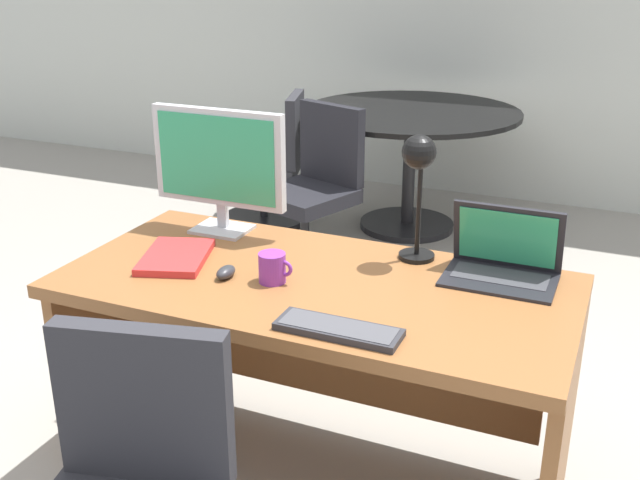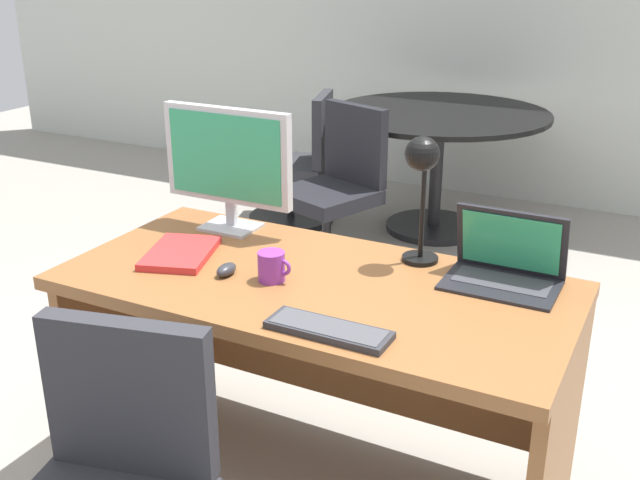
{
  "view_description": "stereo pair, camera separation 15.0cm",
  "coord_description": "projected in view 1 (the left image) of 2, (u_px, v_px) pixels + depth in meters",
  "views": [
    {
      "loc": [
        0.86,
        -1.97,
        1.72
      ],
      "look_at": [
        0.0,
        0.04,
        0.87
      ],
      "focal_mm": 42.3,
      "sensor_mm": 36.0,
      "label": 1
    },
    {
      "loc": [
        1.0,
        -1.9,
        1.72
      ],
      "look_at": [
        0.0,
        0.04,
        0.87
      ],
      "focal_mm": 42.3,
      "sensor_mm": 36.0,
      "label": 2
    }
  ],
  "objects": [
    {
      "name": "desk",
      "position": [
        321.0,
        332.0,
        2.47
      ],
      "size": [
        1.6,
        0.78,
        0.75
      ],
      "color": "brown",
      "rests_on": "ground"
    },
    {
      "name": "keyboard",
      "position": [
        338.0,
        329.0,
        2.03
      ],
      "size": [
        0.35,
        0.11,
        0.02
      ],
      "color": "#2D2D33",
      "rests_on": "desk"
    },
    {
      "name": "coffee_mug",
      "position": [
        273.0,
        268.0,
        2.32
      ],
      "size": [
        0.11,
        0.08,
        0.09
      ],
      "color": "purple",
      "rests_on": "desk"
    },
    {
      "name": "book",
      "position": [
        176.0,
        257.0,
        2.5
      ],
      "size": [
        0.29,
        0.34,
        0.02
      ],
      "color": "red",
      "rests_on": "desk"
    },
    {
      "name": "mouse",
      "position": [
        226.0,
        272.0,
        2.36
      ],
      "size": [
        0.05,
        0.09,
        0.04
      ],
      "color": "#2D2D33",
      "rests_on": "desk"
    },
    {
      "name": "laptop",
      "position": [
        504.0,
        255.0,
        2.36
      ],
      "size": [
        0.34,
        0.24,
        0.23
      ],
      "color": "black",
      "rests_on": "desk"
    },
    {
      "name": "meeting_table",
      "position": [
        410.0,
        139.0,
        4.74
      ],
      "size": [
        1.35,
        1.35,
        0.78
      ],
      "color": "black",
      "rests_on": "ground"
    },
    {
      "name": "ground",
      "position": [
        431.0,
        302.0,
        3.91
      ],
      "size": [
        12.0,
        12.0,
        0.0
      ],
      "primitive_type": "plane",
      "color": "gray"
    },
    {
      "name": "monitor",
      "position": [
        219.0,
        162.0,
        2.67
      ],
      "size": [
        0.51,
        0.16,
        0.45
      ],
      "color": "#B7BABF",
      "rests_on": "desk"
    },
    {
      "name": "meeting_chair_near",
      "position": [
        312.0,
        204.0,
        4.22
      ],
      "size": [
        0.59,
        0.6,
        0.92
      ],
      "color": "black",
      "rests_on": "ground"
    },
    {
      "name": "meeting_chair_far",
      "position": [
        272.0,
        174.0,
        4.92
      ],
      "size": [
        0.59,
        0.57,
        0.86
      ],
      "color": "black",
      "rests_on": "ground"
    },
    {
      "name": "desk_lamp",
      "position": [
        419.0,
        169.0,
        2.38
      ],
      "size": [
        0.12,
        0.14,
        0.43
      ],
      "color": "black",
      "rests_on": "desk"
    }
  ]
}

